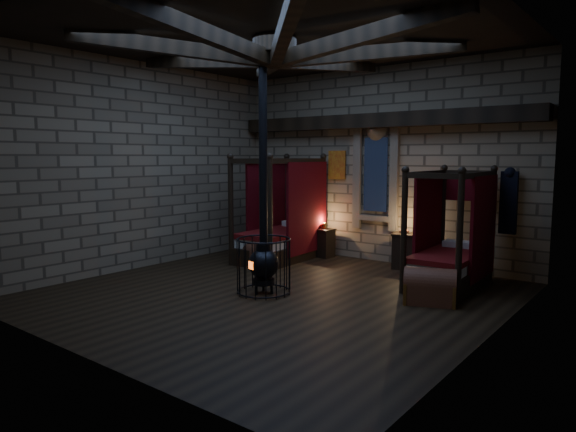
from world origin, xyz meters
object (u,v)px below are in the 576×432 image
Objects in this scene: trunk_left at (256,253)px; trunk_right at (430,287)px; bed_right at (450,258)px; stove at (264,259)px; bed_left at (281,235)px.

trunk_left is 4.04m from trunk_right.
bed_right is at bearing 76.35° from trunk_right.
stove is at bearing -30.49° from trunk_left.
stove reaches higher than trunk_left.
trunk_right is (0.17, -1.31, -0.25)m from bed_right.
bed_right is 2.25× the size of trunk_right.
bed_left is at bearing 178.57° from bed_right.
trunk_right is 0.22× the size of stove.
bed_right is 3.35m from stove.
trunk_left is (-0.01, -0.86, -0.28)m from bed_left.
trunk_right is at bearing 42.03° from stove.
stove is at bearing -134.68° from bed_right.
bed_left reaches higher than trunk_right.
bed_left is 2.89m from stove.
trunk_left is 1.05× the size of trunk_right.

